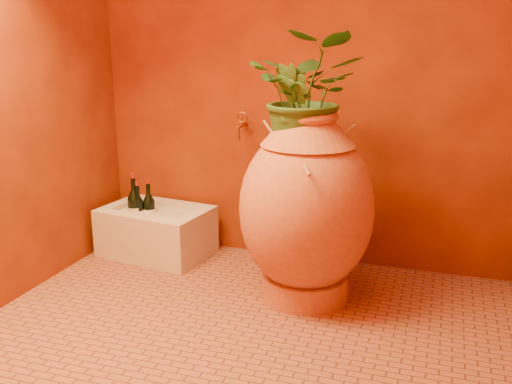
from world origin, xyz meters
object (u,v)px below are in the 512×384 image
(wine_bottle_a, at_px, (135,209))
(wine_bottle_c, at_px, (149,211))
(amphora, at_px, (306,208))
(wall_tap, at_px, (241,124))
(wine_bottle_b, at_px, (139,212))
(stone_basin, at_px, (157,232))

(wine_bottle_a, distance_m, wine_bottle_c, 0.09)
(amphora, distance_m, wall_tap, 0.77)
(wine_bottle_b, distance_m, wall_tap, 0.84)
(amphora, distance_m, wine_bottle_c, 1.13)
(stone_basin, height_order, wall_tap, wall_tap)
(wine_bottle_c, bearing_deg, wall_tap, 16.55)
(amphora, bearing_deg, wall_tap, 137.85)
(amphora, relative_size, wine_bottle_a, 2.76)
(stone_basin, relative_size, wine_bottle_b, 2.29)
(stone_basin, distance_m, wine_bottle_b, 0.17)
(amphora, bearing_deg, wine_bottle_c, 164.20)
(stone_basin, distance_m, wall_tap, 0.86)
(amphora, bearing_deg, stone_basin, 163.73)
(stone_basin, xyz_separation_m, wall_tap, (0.51, 0.17, 0.68))
(wine_bottle_c, bearing_deg, stone_basin, -4.97)
(wine_bottle_b, bearing_deg, wine_bottle_c, 30.06)
(stone_basin, height_order, wine_bottle_a, wine_bottle_a)
(amphora, bearing_deg, wine_bottle_a, 167.24)
(stone_basin, bearing_deg, wine_bottle_c, 175.03)
(wall_tap, bearing_deg, wine_bottle_a, -161.73)
(wine_bottle_b, bearing_deg, wine_bottle_a, -151.48)
(wine_bottle_a, distance_m, wall_tap, 0.85)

